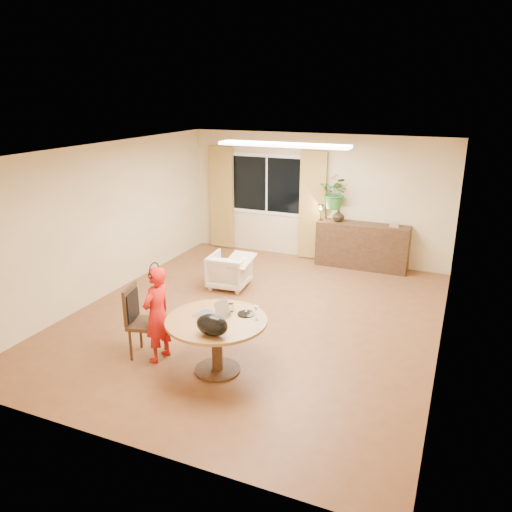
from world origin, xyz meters
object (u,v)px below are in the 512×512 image
(dining_chair, at_px, (147,322))
(armchair, at_px, (229,271))
(sideboard, at_px, (362,246))
(dining_table, at_px, (217,330))
(child, at_px, (157,314))

(dining_chair, relative_size, armchair, 1.42)
(dining_chair, height_order, sideboard, dining_chair)
(dining_chair, distance_m, armchair, 2.65)
(dining_table, distance_m, sideboard, 4.72)
(armchair, bearing_deg, child, 91.19)
(child, bearing_deg, dining_table, 98.72)
(dining_table, xyz_separation_m, sideboard, (0.86, 4.64, -0.11))
(child, relative_size, sideboard, 0.72)
(sideboard, bearing_deg, armchair, -134.61)
(dining_table, xyz_separation_m, dining_chair, (-1.04, -0.01, -0.08))
(child, xyz_separation_m, sideboard, (1.71, 4.67, -0.20))
(dining_table, relative_size, sideboard, 0.70)
(child, relative_size, armchair, 1.88)
(sideboard, bearing_deg, child, -110.10)
(dining_chair, relative_size, child, 0.75)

